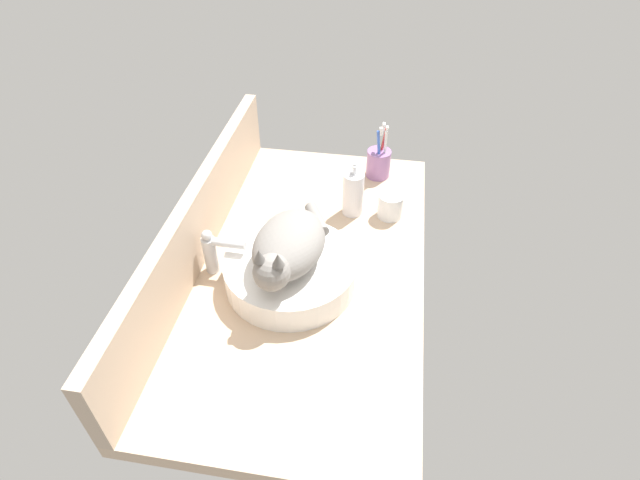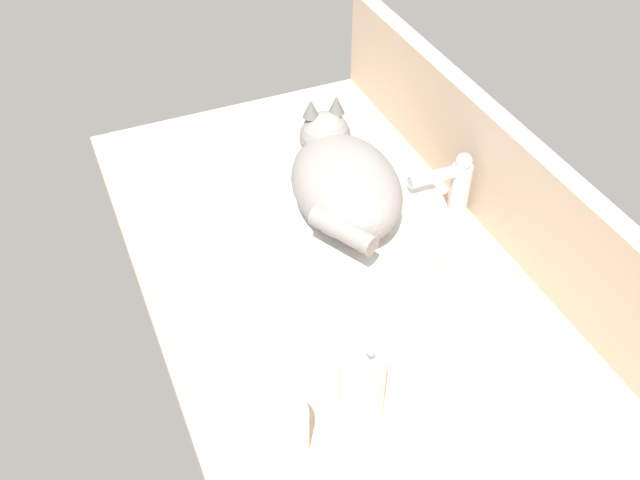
{
  "view_description": "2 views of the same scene",
  "coord_description": "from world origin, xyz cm",
  "px_view_note": "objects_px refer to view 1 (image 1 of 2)",
  "views": [
    {
      "loc": [
        -96.15,
        -19.07,
        94.52
      ],
      "look_at": [
        -2.16,
        -3.82,
        11.12
      ],
      "focal_mm": 28.0,
      "sensor_mm": 36.0,
      "label": 1
    },
    {
      "loc": [
        73.44,
        -36.11,
        83.82
      ],
      "look_at": [
        0.44,
        -4.68,
        10.4
      ],
      "focal_mm": 40.0,
      "sensor_mm": 36.0,
      "label": 2
    }
  ],
  "objects_px": {
    "cat": "(288,247)",
    "toothbrush_cup": "(379,162)",
    "sink_basin": "(291,271)",
    "soap_dispenser": "(353,193)",
    "faucet": "(214,250)",
    "water_glass": "(390,207)"
  },
  "relations": [
    {
      "from": "faucet",
      "to": "water_glass",
      "type": "height_order",
      "value": "faucet"
    },
    {
      "from": "soap_dispenser",
      "to": "water_glass",
      "type": "bearing_deg",
      "value": -89.98
    },
    {
      "from": "sink_basin",
      "to": "faucet",
      "type": "relative_size",
      "value": 2.52
    },
    {
      "from": "sink_basin",
      "to": "faucet",
      "type": "distance_m",
      "value": 0.21
    },
    {
      "from": "faucet",
      "to": "toothbrush_cup",
      "type": "distance_m",
      "value": 0.66
    },
    {
      "from": "toothbrush_cup",
      "to": "water_glass",
      "type": "relative_size",
      "value": 2.45
    },
    {
      "from": "cat",
      "to": "faucet",
      "type": "distance_m",
      "value": 0.21
    },
    {
      "from": "cat",
      "to": "water_glass",
      "type": "height_order",
      "value": "cat"
    },
    {
      "from": "sink_basin",
      "to": "toothbrush_cup",
      "type": "bearing_deg",
      "value": -19.3
    },
    {
      "from": "faucet",
      "to": "toothbrush_cup",
      "type": "height_order",
      "value": "toothbrush_cup"
    },
    {
      "from": "sink_basin",
      "to": "water_glass",
      "type": "height_order",
      "value": "same"
    },
    {
      "from": "water_glass",
      "to": "cat",
      "type": "bearing_deg",
      "value": 144.32
    },
    {
      "from": "soap_dispenser",
      "to": "toothbrush_cup",
      "type": "relative_size",
      "value": 0.91
    },
    {
      "from": "soap_dispenser",
      "to": "toothbrush_cup",
      "type": "bearing_deg",
      "value": -16.2
    },
    {
      "from": "sink_basin",
      "to": "water_glass",
      "type": "relative_size",
      "value": 4.5
    },
    {
      "from": "cat",
      "to": "toothbrush_cup",
      "type": "relative_size",
      "value": 1.71
    },
    {
      "from": "sink_basin",
      "to": "faucet",
      "type": "xyz_separation_m",
      "value": [
        0.01,
        0.2,
        0.03
      ]
    },
    {
      "from": "faucet",
      "to": "sink_basin",
      "type": "bearing_deg",
      "value": -92.14
    },
    {
      "from": "toothbrush_cup",
      "to": "faucet",
      "type": "bearing_deg",
      "value": 143.35
    },
    {
      "from": "cat",
      "to": "water_glass",
      "type": "relative_size",
      "value": 4.19
    },
    {
      "from": "soap_dispenser",
      "to": "water_glass",
      "type": "height_order",
      "value": "soap_dispenser"
    },
    {
      "from": "sink_basin",
      "to": "soap_dispenser",
      "type": "distance_m",
      "value": 0.34
    }
  ]
}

